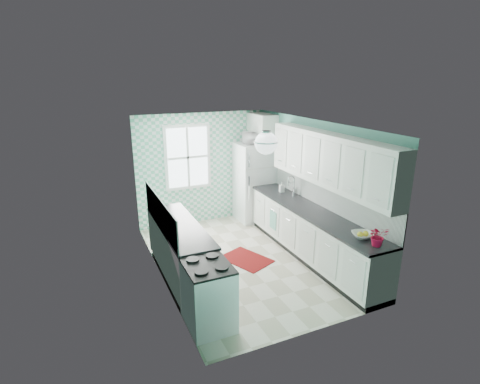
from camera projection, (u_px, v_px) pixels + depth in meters
name	position (u px, v px, depth m)	size (l,w,h in m)	color
floor	(243.00, 261.00, 6.93)	(3.00, 4.40, 0.02)	beige
ceiling	(243.00, 124.00, 6.16)	(3.00, 4.40, 0.02)	white
wall_back	(202.00, 168.00, 8.47)	(3.00, 0.02, 2.50)	#60B29F
wall_front	(318.00, 247.00, 4.63)	(3.00, 0.02, 2.50)	#60B29F
wall_left	(157.00, 208.00, 5.95)	(0.02, 4.40, 2.50)	#60B29F
wall_right	(315.00, 186.00, 7.14)	(0.02, 4.40, 2.50)	#60B29F
accent_wall	(203.00, 169.00, 8.45)	(3.00, 0.01, 2.50)	#60BC99
window	(188.00, 157.00, 8.20)	(1.04, 0.05, 1.44)	white
backsplash_right	(327.00, 195.00, 6.80)	(0.02, 3.60, 0.51)	white
backsplash_left	(160.00, 213.00, 5.91)	(0.02, 2.15, 0.51)	white
upper_cabinets_right	(329.00, 160.00, 6.35)	(0.33, 3.20, 0.90)	white
upper_cabinet_fridge	(262.00, 123.00, 8.34)	(0.40, 0.74, 0.40)	white
ceiling_light	(266.00, 143.00, 5.53)	(0.34, 0.34, 0.35)	silver
base_cabinets_right	(311.00, 235.00, 6.91)	(0.60, 3.60, 0.90)	white
countertop_right	(312.00, 211.00, 6.76)	(0.63, 3.60, 0.04)	black
base_cabinets_left	(180.00, 252.00, 6.25)	(0.60, 2.15, 0.90)	white
countertop_left	(179.00, 226.00, 6.12)	(0.63, 2.15, 0.04)	black
fridge	(254.00, 182.00, 8.66)	(0.79, 0.78, 1.80)	silver
stove	(208.00, 294.00, 5.04)	(0.60, 0.75, 0.90)	white
sink	(286.00, 196.00, 7.57)	(0.48, 0.40, 0.53)	silver
rug	(246.00, 259.00, 6.95)	(0.62, 0.88, 0.01)	#6A060A
dish_towel	(273.00, 220.00, 7.54)	(0.02, 0.25, 0.38)	#59AAA4
fruit_bowl	(362.00, 235.00, 5.63)	(0.31, 0.31, 0.08)	white
potted_plant	(378.00, 236.00, 5.33)	(0.27, 0.24, 0.30)	#AE2717
soap_bottle	(282.00, 187.00, 7.78)	(0.09, 0.10, 0.21)	#99B2C6
microwave	(254.00, 138.00, 8.35)	(0.47, 0.32, 0.26)	white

